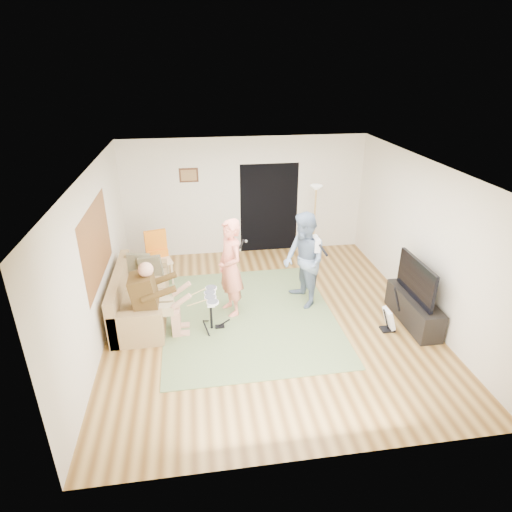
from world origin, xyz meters
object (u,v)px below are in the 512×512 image
Objects in this scene: tv_cabinet at (414,309)px; singer at (230,268)px; guitarist at (304,261)px; torchiere_lamp at (315,209)px; guitar_spare at (389,318)px; sofa at (137,301)px; dining_chair at (160,265)px; television at (416,279)px; drum_kit at (211,314)px.

singer is at bearing 165.70° from tv_cabinet.
guitarist is 1.04× the size of torchiere_lamp.
guitar_spare is at bearing -81.10° from torchiere_lamp.
tv_cabinet is at bearing -70.87° from torchiere_lamp.
sofa is 2.54× the size of guitar_spare.
singer is at bearing -134.79° from torchiere_lamp.
sofa is 1.17× the size of guitarist.
singer reaches higher than dining_chair.
torchiere_lamp is 3.59m from dining_chair.
television is (4.39, -2.20, 0.47)m from dining_chair.
sofa is 1.45m from drum_kit.
singer reaches higher than tv_cabinet.
guitar_spare is 0.56m from tv_cabinet.
guitar_spare is at bearing -14.91° from sofa.
singer is at bearing 51.23° from drum_kit.
guitarist is 2.08m from tv_cabinet.
drum_kit is at bearing -83.01° from guitarist.
singer reaches higher than drum_kit.
torchiere_lamp is (-0.48, 3.09, 0.94)m from guitar_spare.
guitar_spare is 0.80m from television.
tv_cabinet is (3.50, -0.31, -0.05)m from drum_kit.
guitarist is at bearing 75.17° from singer.
guitarist is at bearing -110.58° from torchiere_lamp.
guitarist is 1.77m from guitar_spare.
torchiere_lamp is at bearing 46.24° from drum_kit.
television reaches higher than guitar_spare.
sofa is 4.87m from television.
singer reaches higher than guitarist.
torchiere_lamp is (2.10, 2.12, 0.28)m from singer.
television is at bearing -11.42° from sofa.
tv_cabinet is (3.11, -0.79, -0.64)m from singer.
guitar_spare is at bearing -161.25° from tv_cabinet.
sofa is 4.35m from torchiere_lamp.
guitarist is 2.17× the size of guitar_spare.
singer reaches higher than guitar_spare.
guitar_spare is at bearing 36.76° from guitarist.
guitarist is (1.35, 0.11, -0.00)m from singer.
sofa is 1.29m from dining_chair.
torchiere_lamp is at bearing 147.43° from guitarist.
guitarist is (3.03, -0.05, 0.61)m from sofa.
television is (0.48, 0.18, 0.61)m from guitar_spare.
dining_chair reaches higher than drum_kit.
dining_chair is (-1.33, 1.40, -0.51)m from singer.
torchiere_lamp is (0.75, 2.00, 0.28)m from guitarist.
dining_chair is 0.93× the size of television.
drum_kit is at bearing -79.15° from dining_chair.
television is at bearing -5.10° from drum_kit.
guitar_spare is at bearing 49.81° from singer.
torchiere_lamp is at bearing 115.61° from singer.
guitar_spare is (2.97, -0.49, -0.07)m from drum_kit.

